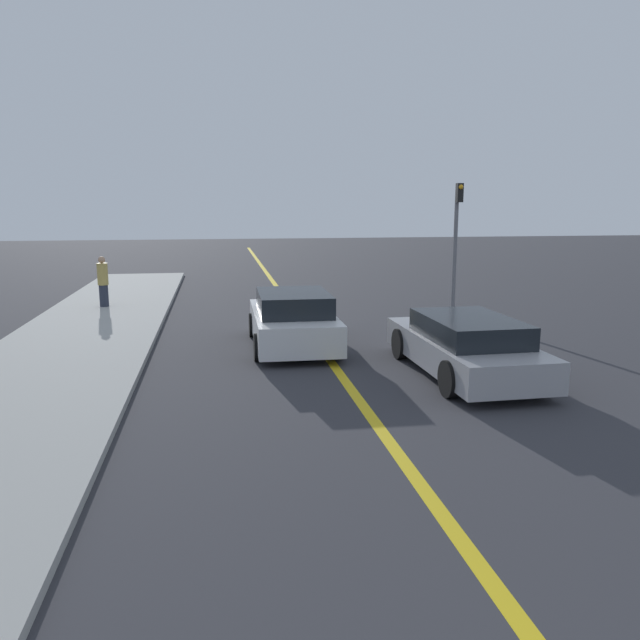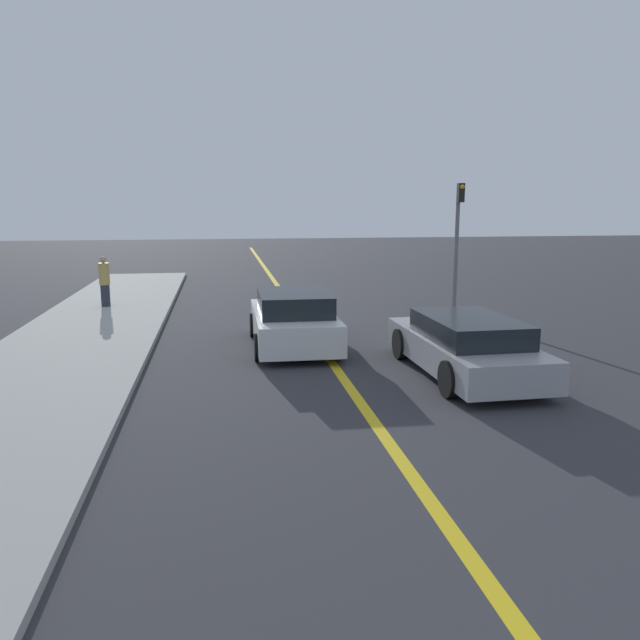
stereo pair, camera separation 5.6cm
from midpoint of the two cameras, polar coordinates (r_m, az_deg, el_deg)
road_center_line at (r=18.36m, az=-1.93°, el=0.12°), size 0.20×60.00×0.01m
sidewalk_left at (r=15.59m, az=-21.78°, el=-2.32°), size 3.63×29.89×0.13m
car_near_right_lane at (r=12.63m, az=12.98°, el=-2.29°), size 1.99×4.58×1.19m
car_ahead_center at (r=14.68m, az=-2.60°, el=-0.03°), size 1.99×4.10×1.33m
pedestrian_mid_group at (r=20.81m, az=-19.30°, el=3.34°), size 0.33×0.33×1.59m
traffic_light at (r=19.15m, az=12.26°, el=7.60°), size 0.18×0.40×3.93m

